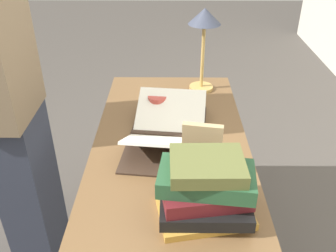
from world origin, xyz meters
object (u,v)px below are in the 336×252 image
at_px(book_standing_upright, 200,150).
at_px(reading_lamp, 203,26).
at_px(person_reader, 9,109).
at_px(open_book, 166,130).
at_px(book_stack_tall, 204,190).
at_px(coffee_mug, 156,106).

bearing_deg(book_standing_upright, reading_lamp, -174.30).
bearing_deg(person_reader, book_standing_upright, -109.89).
distance_m(book_standing_upright, person_reader, 0.85).
distance_m(open_book, book_stack_tall, 0.48).
bearing_deg(person_reader, coffee_mug, -76.65).
distance_m(book_standing_upright, coffee_mug, 0.48).
bearing_deg(book_standing_upright, coffee_mug, -148.19).
bearing_deg(open_book, book_standing_upright, 33.87).
relative_size(book_standing_upright, coffee_mug, 1.99).
height_order(reading_lamp, person_reader, person_reader).
xyz_separation_m(book_standing_upright, person_reader, (-0.29, -0.80, 0.01)).
relative_size(open_book, person_reader, 0.33).
bearing_deg(reading_lamp, coffee_mug, -38.64).
height_order(open_book, book_standing_upright, book_standing_upright).
bearing_deg(reading_lamp, book_stack_tall, -3.25).
relative_size(book_standing_upright, reading_lamp, 0.49).
distance_m(reading_lamp, person_reader, 0.99).
relative_size(open_book, coffee_mug, 5.50).
bearing_deg(reading_lamp, person_reader, -63.02).
relative_size(reading_lamp, coffee_mug, 4.06).
height_order(book_standing_upright, person_reader, person_reader).
bearing_deg(person_reader, open_book, -93.95).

